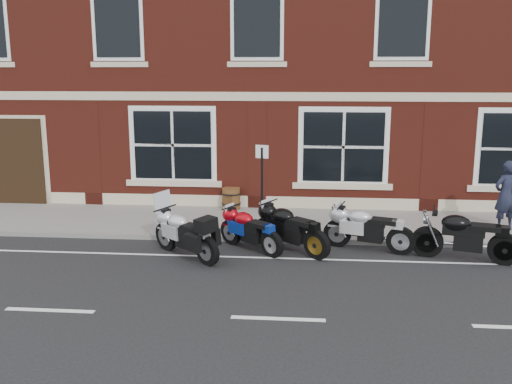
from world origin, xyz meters
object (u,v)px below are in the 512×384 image
moto_touring_silver (185,232)px  moto_sport_silver (367,227)px  moto_sport_red (250,229)px  pedestrian_left (506,195)px  moto_naked_black (464,234)px  parking_sign (262,184)px  barrel_planter (231,198)px  moto_sport_black (291,227)px

moto_touring_silver → moto_sport_silver: 4.21m
moto_sport_red → pedestrian_left: 6.62m
moto_sport_silver → moto_naked_black: moto_naked_black is taller
parking_sign → moto_naked_black: bearing=-0.5°
moto_naked_black → barrel_planter: (-5.65, 3.88, -0.17)m
moto_sport_black → barrel_planter: moto_sport_black is taller
moto_touring_silver → barrel_planter: 4.18m
parking_sign → pedestrian_left: bearing=23.6°
moto_sport_black → parking_sign: size_ratio=0.79×
barrel_planter → parking_sign: 3.13m
moto_sport_black → moto_sport_silver: size_ratio=0.86×
moto_sport_black → pedestrian_left: (5.39, 1.88, 0.44)m
moto_touring_silver → parking_sign: 2.30m
pedestrian_left → moto_touring_silver: bearing=-4.0°
moto_sport_red → parking_sign: size_ratio=0.71×
moto_sport_red → moto_sport_black: 0.94m
moto_sport_silver → parking_sign: 2.71m
moto_naked_black → parking_sign: 4.75m
barrel_planter → moto_naked_black: bearing=-34.4°
moto_touring_silver → pedestrian_left: pedestrian_left is taller
moto_naked_black → parking_sign: size_ratio=1.00×
moto_touring_silver → moto_sport_black: (2.35, 0.60, -0.00)m
moto_naked_black → moto_sport_black: bearing=100.5°
moto_sport_red → pedestrian_left: size_ratio=0.89×
moto_sport_silver → moto_naked_black: 2.11m
moto_touring_silver → moto_sport_red: size_ratio=1.08×
moto_naked_black → pedestrian_left: 2.76m
moto_touring_silver → moto_sport_silver: moto_touring_silver is taller
moto_sport_black → moto_naked_black: 3.82m
moto_sport_silver → moto_sport_red: bearing=114.9°
barrel_planter → moto_sport_red: bearing=-75.6°
moto_sport_black → pedestrian_left: 5.73m
barrel_planter → pedestrian_left: bearing=-12.9°
moto_touring_silver → pedestrian_left: 8.15m
moto_sport_red → moto_sport_silver: size_ratio=0.77×
moto_sport_red → barrel_planter: 3.67m
parking_sign → moto_sport_silver: bearing=1.0°
moto_touring_silver → barrel_planter: (0.51, 4.14, -0.15)m
moto_sport_red → moto_sport_silver: 2.72m
moto_touring_silver → moto_sport_black: 2.43m
moto_touring_silver → moto_naked_black: size_ratio=0.76×
moto_touring_silver → moto_sport_black: bearing=-34.8°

